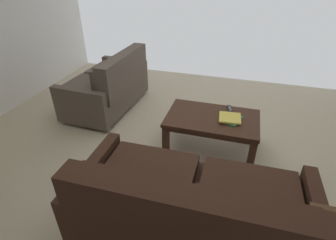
{
  "coord_description": "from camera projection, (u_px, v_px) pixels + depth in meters",
  "views": [
    {
      "loc": [
        -0.46,
        2.28,
        1.94
      ],
      "look_at": [
        0.14,
        0.23,
        0.63
      ],
      "focal_mm": 28.16,
      "sensor_mm": 36.0,
      "label": 1
    }
  ],
  "objects": [
    {
      "name": "loveseat_near",
      "position": [
        109.0,
        86.0,
        3.84
      ],
      "size": [
        0.85,
        1.39,
        0.85
      ],
      "color": "black",
      "rests_on": "ground"
    },
    {
      "name": "tv_remote",
      "position": [
        230.0,
        109.0,
        3.07
      ],
      "size": [
        0.08,
        0.17,
        0.02
      ],
      "color": "black",
      "rests_on": "coffee_table"
    },
    {
      "name": "book_stack",
      "position": [
        230.0,
        118.0,
        2.87
      ],
      "size": [
        0.27,
        0.29,
        0.04
      ],
      "color": "#337F51",
      "rests_on": "coffee_table"
    },
    {
      "name": "coffee_table",
      "position": [
        212.0,
        122.0,
        2.97
      ],
      "size": [
        1.02,
        0.64,
        0.44
      ],
      "color": "#3D2316",
      "rests_on": "ground"
    },
    {
      "name": "ground_plane",
      "position": [
        185.0,
        159.0,
        3.0
      ],
      "size": [
        5.67,
        5.07,
        0.01
      ],
      "primitive_type": "cube",
      "color": "beige"
    },
    {
      "name": "sofa_main",
      "position": [
        191.0,
        213.0,
        1.91
      ],
      "size": [
        1.74,
        0.89,
        0.87
      ],
      "color": "black",
      "rests_on": "ground"
    }
  ]
}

